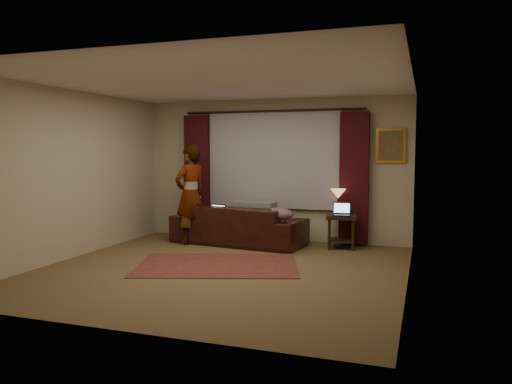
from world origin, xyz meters
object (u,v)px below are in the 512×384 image
Objects in this scene: laptop_sofa at (214,211)px; tiffany_lamp at (338,201)px; sofa at (238,217)px; end_table at (341,231)px; person at (191,194)px; laptop_table at (342,209)px.

laptop_sofa is 2.17m from tiffany_lamp.
end_table is at bearing -166.14° from sofa.
laptop_sofa is 0.77× the size of tiffany_lamp.
laptop_table is at bearing 121.20° from person.
tiffany_lamp reaches higher than sofa.
laptop_sofa is at bearing -170.53° from end_table.
person is at bearing 178.89° from laptop_table.
end_table is 1.36× the size of tiffany_lamp.
laptop_table is 2.67m from person.
end_table is 0.33× the size of person.
laptop_table is (2.22, 0.22, 0.10)m from laptop_sofa.
end_table is (1.79, 0.20, -0.19)m from sofa.
laptop_sofa is 0.53m from person.
laptop_sofa is at bearing 29.72° from sofa.
tiffany_lamp is 0.26m from laptop_table.
person reaches higher than tiffany_lamp.
sofa is 7.34× the size of laptop_table.
person reaches higher than laptop_sofa.
person is at bearing -170.46° from end_table.
person is (-0.43, -0.07, 0.30)m from laptop_sofa.
laptop_sofa is at bearing 178.19° from laptop_table.
tiffany_lamp is at bearing 126.14° from person.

